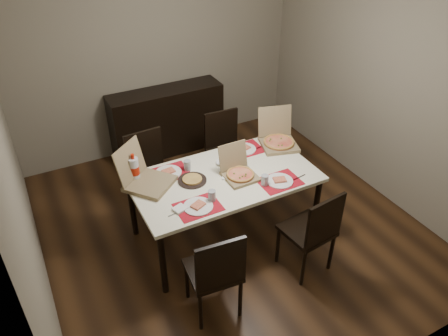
{
  "coord_description": "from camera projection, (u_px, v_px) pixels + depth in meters",
  "views": [
    {
      "loc": [
        -1.73,
        -3.19,
        3.22
      ],
      "look_at": [
        -0.12,
        -0.09,
        0.85
      ],
      "focal_mm": 35.0,
      "sensor_mm": 36.0,
      "label": 1
    }
  ],
  "objects": [
    {
      "name": "ground",
      "position": [
        229.0,
        225.0,
        4.82
      ],
      "size": [
        3.8,
        4.0,
        0.02
      ],
      "primitive_type": "cube",
      "color": "#3E2613",
      "rests_on": "ground"
    },
    {
      "name": "room_walls",
      "position": [
        209.0,
        61.0,
        4.16
      ],
      "size": [
        3.84,
        4.02,
        2.62
      ],
      "color": "gray",
      "rests_on": "ground"
    },
    {
      "name": "sideboard",
      "position": [
        167.0,
        121.0,
        5.87
      ],
      "size": [
        1.5,
        0.4,
        0.9
      ],
      "primitive_type": "cube",
      "color": "black",
      "rests_on": "ground"
    },
    {
      "name": "dining_table",
      "position": [
        224.0,
        182.0,
        4.32
      ],
      "size": [
        1.8,
        1.0,
        0.75
      ],
      "color": "#F4EECD",
      "rests_on": "ground"
    },
    {
      "name": "chair_near_left",
      "position": [
        216.0,
        271.0,
        3.57
      ],
      "size": [
        0.46,
        0.46,
        0.93
      ],
      "color": "black",
      "rests_on": "ground"
    },
    {
      "name": "chair_near_right",
      "position": [
        313.0,
        230.0,
        3.99
      ],
      "size": [
        0.47,
        0.47,
        0.93
      ],
      "color": "black",
      "rests_on": "ground"
    },
    {
      "name": "chair_far_left",
      "position": [
        150.0,
        169.0,
        4.81
      ],
      "size": [
        0.45,
        0.45,
        0.93
      ],
      "color": "black",
      "rests_on": "ground"
    },
    {
      "name": "chair_far_right",
      "position": [
        225.0,
        147.0,
        5.2
      ],
      "size": [
        0.44,
        0.44,
        0.93
      ],
      "color": "black",
      "rests_on": "ground"
    },
    {
      "name": "setting_near_left",
      "position": [
        200.0,
        204.0,
        3.89
      ],
      "size": [
        0.49,
        0.3,
        0.11
      ],
      "color": "#B00B1B",
      "rests_on": "dining_table"
    },
    {
      "name": "setting_near_right",
      "position": [
        276.0,
        181.0,
        4.18
      ],
      "size": [
        0.49,
        0.3,
        0.11
      ],
      "color": "#B00B1B",
      "rests_on": "dining_table"
    },
    {
      "name": "setting_far_left",
      "position": [
        171.0,
        171.0,
        4.32
      ],
      "size": [
        0.45,
        0.3,
        0.11
      ],
      "color": "#B00B1B",
      "rests_on": "dining_table"
    },
    {
      "name": "setting_far_right",
      "position": [
        242.0,
        150.0,
        4.65
      ],
      "size": [
        0.5,
        0.3,
        0.11
      ],
      "color": "#B00B1B",
      "rests_on": "dining_table"
    },
    {
      "name": "napkin_loose",
      "position": [
        228.0,
        177.0,
        4.26
      ],
      "size": [
        0.16,
        0.16,
        0.02
      ],
      "primitive_type": "cube",
      "rotation": [
        0.0,
        0.0,
        0.96
      ],
      "color": "white",
      "rests_on": "dining_table"
    },
    {
      "name": "pizza_box_center",
      "position": [
        239.0,
        172.0,
        4.25
      ],
      "size": [
        0.31,
        0.34,
        0.3
      ],
      "color": "olive",
      "rests_on": "dining_table"
    },
    {
      "name": "pizza_box_right",
      "position": [
        278.0,
        140.0,
        4.75
      ],
      "size": [
        0.47,
        0.5,
        0.38
      ],
      "color": "olive",
      "rests_on": "dining_table"
    },
    {
      "name": "pizza_box_left",
      "position": [
        146.0,
        179.0,
        4.13
      ],
      "size": [
        0.58,
        0.59,
        0.4
      ],
      "color": "olive",
      "rests_on": "dining_table"
    },
    {
      "name": "faina_plate",
      "position": [
        192.0,
        180.0,
        4.21
      ],
      "size": [
        0.28,
        0.28,
        0.03
      ],
      "color": "black",
      "rests_on": "dining_table"
    },
    {
      "name": "dip_bowl",
      "position": [
        221.0,
        163.0,
        4.46
      ],
      "size": [
        0.15,
        0.15,
        0.03
      ],
      "primitive_type": "imported",
      "rotation": [
        0.0,
        0.0,
        -0.44
      ],
      "color": "white",
      "rests_on": "dining_table"
    },
    {
      "name": "soda_bottle",
      "position": [
        134.0,
        169.0,
        4.16
      ],
      "size": [
        0.1,
        0.1,
        0.3
      ],
      "color": "silver",
      "rests_on": "dining_table"
    }
  ]
}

